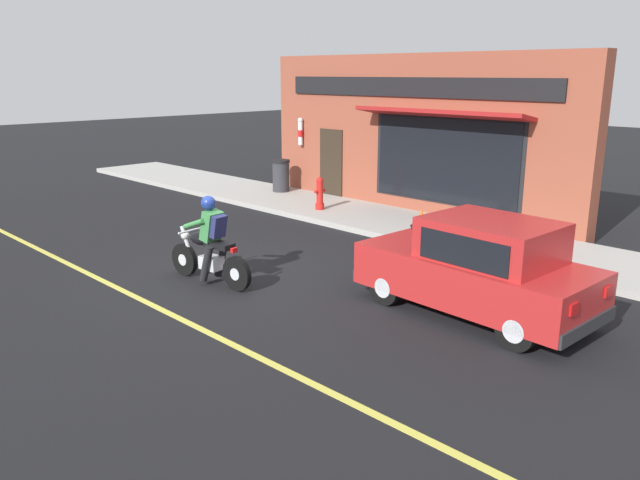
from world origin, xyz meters
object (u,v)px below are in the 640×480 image
at_px(motorcycle_with_rider, 210,247).
at_px(traffic_cone, 421,221).
at_px(trash_bin, 281,175).
at_px(car_hatchback, 479,268).
at_px(fire_hydrant, 320,194).

bearing_deg(motorcycle_with_rider, traffic_cone, -9.63).
bearing_deg(trash_bin, motorcycle_with_rider, -140.22).
bearing_deg(traffic_cone, car_hatchback, -132.87).
bearing_deg(motorcycle_with_rider, car_hatchback, -63.95).
bearing_deg(fire_hydrant, car_hatchback, -115.90).
xyz_separation_m(traffic_cone, trash_bin, (1.24, 6.24, 0.20)).
xyz_separation_m(car_hatchback, traffic_cone, (3.12, 3.36, -0.33)).
relative_size(motorcycle_with_rider, trash_bin, 2.06).
bearing_deg(fire_hydrant, trash_bin, 69.46).
distance_m(car_hatchback, trash_bin, 10.54).
xyz_separation_m(motorcycle_with_rider, trash_bin, (6.43, 5.35, -0.04)).
bearing_deg(car_hatchback, motorcycle_with_rider, 116.05).
bearing_deg(fire_hydrant, motorcycle_with_rider, -154.15).
xyz_separation_m(motorcycle_with_rider, car_hatchback, (2.07, -4.24, 0.09)).
bearing_deg(car_hatchback, traffic_cone, 47.13).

